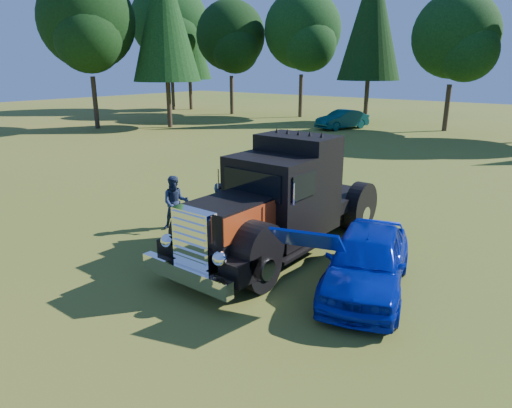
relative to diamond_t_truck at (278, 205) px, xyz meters
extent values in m
plane|color=#40601C|center=(0.28, -2.53, -1.28)|extent=(120.00, 120.00, 0.00)
cylinder|color=#2D2116|center=(-31.72, 27.47, 0.88)|extent=(0.36, 0.36, 4.32)
cone|color=black|center=(-31.72, 27.47, 6.52)|extent=(4.80, 4.80, 9.00)
cylinder|color=#2D2116|center=(-24.72, 26.47, 0.61)|extent=(0.36, 0.36, 3.78)
sphere|color=black|center=(-24.72, 26.47, 6.28)|extent=(6.72, 6.72, 6.72)
sphere|color=black|center=(-23.46, 25.63, 5.02)|extent=(4.62, 4.62, 4.62)
cylinder|color=#2D2116|center=(-17.72, 28.47, 0.70)|extent=(0.36, 0.36, 3.96)
sphere|color=black|center=(-17.72, 28.47, 6.64)|extent=(7.04, 7.04, 7.04)
sphere|color=black|center=(-16.40, 27.59, 5.32)|extent=(4.84, 4.84, 4.84)
cylinder|color=#2D2116|center=(-10.72, 27.97, 1.06)|extent=(0.36, 0.36, 4.68)
cone|color=black|center=(-10.72, 27.97, 7.17)|extent=(5.20, 5.20, 9.75)
cylinder|color=#2D2116|center=(-3.72, 26.97, 0.43)|extent=(0.36, 0.36, 3.42)
sphere|color=black|center=(-3.72, 26.97, 5.56)|extent=(6.08, 6.08, 6.08)
sphere|color=black|center=(-2.58, 26.21, 4.42)|extent=(4.18, 4.18, 4.18)
cylinder|color=#2D2116|center=(-21.72, 15.47, 1.06)|extent=(0.36, 0.36, 4.68)
cone|color=black|center=(-21.72, 15.47, 7.17)|extent=(5.20, 5.20, 9.75)
cylinder|color=#2D2116|center=(-25.72, 11.47, 0.70)|extent=(0.36, 0.36, 3.96)
sphere|color=black|center=(-25.72, 11.47, 6.64)|extent=(7.04, 7.04, 7.04)
sphere|color=black|center=(-24.40, 10.59, 5.32)|extent=(4.84, 4.84, 4.84)
cylinder|color=#2D2116|center=(-33.20, 26.18, 1.03)|extent=(0.36, 0.36, 4.62)
sphere|color=black|center=(-33.20, 26.18, 7.97)|extent=(8.22, 8.22, 8.22)
sphere|color=black|center=(-31.66, 25.15, 6.43)|extent=(5.65, 5.65, 5.65)
cylinder|color=black|center=(-1.04, -2.08, -0.73)|extent=(0.32, 1.10, 1.10)
cylinder|color=black|center=(1.06, -2.08, -0.73)|extent=(0.32, 1.10, 1.10)
cylinder|color=black|center=(-1.04, 2.72, -0.73)|extent=(0.32, 1.10, 1.10)
cylinder|color=black|center=(1.06, 2.72, -0.73)|extent=(0.32, 1.10, 1.10)
cylinder|color=black|center=(-0.71, 2.72, -0.73)|extent=(0.32, 1.10, 1.10)
cylinder|color=black|center=(0.73, 2.72, -0.73)|extent=(0.32, 1.10, 1.10)
cube|color=black|center=(0.01, 0.52, -0.66)|extent=(1.60, 6.40, 0.28)
cube|color=white|center=(0.01, -3.33, -0.73)|extent=(2.50, 0.22, 0.36)
cube|color=white|center=(0.01, -3.03, -0.03)|extent=(1.05, 0.30, 1.30)
cube|color=black|center=(0.01, -1.98, 0.02)|extent=(1.35, 1.80, 1.10)
cube|color=#9C3211|center=(-0.68, -1.98, 0.22)|extent=(0.02, 1.80, 0.60)
cube|color=#9C3211|center=(0.70, -1.98, 0.22)|extent=(0.02, 1.80, 0.60)
cylinder|color=black|center=(-0.94, -2.08, -0.33)|extent=(0.55, 1.24, 1.24)
cylinder|color=black|center=(0.96, -2.08, -0.33)|extent=(0.55, 1.24, 1.24)
sphere|color=white|center=(-0.77, -3.10, -0.23)|extent=(0.32, 0.32, 0.32)
sphere|color=white|center=(0.79, -3.10, -0.23)|extent=(0.32, 0.32, 0.32)
cube|color=black|center=(0.01, -0.43, 0.27)|extent=(2.05, 1.30, 2.10)
cube|color=black|center=(0.01, -1.10, 0.77)|extent=(1.70, 0.05, 0.65)
cube|color=black|center=(0.01, 0.87, 0.47)|extent=(2.05, 1.30, 2.50)
cube|color=black|center=(0.01, 2.52, -0.33)|extent=(2.00, 2.00, 0.35)
cube|color=black|center=(-1.52, 0.00, 0.17)|extent=(1.03, 0.51, 1.50)
cube|color=maroon|center=(-1.54, 0.04, 0.02)|extent=(0.78, 0.37, 0.75)
imported|color=#071BA1|center=(2.82, -0.60, -0.58)|extent=(2.81, 4.40, 1.39)
cube|color=#071BA1|center=(2.31, -2.22, 0.27)|extent=(1.52, 1.28, 0.67)
imported|color=#1F3148|center=(-1.60, -0.45, -0.43)|extent=(0.56, 0.71, 1.70)
imported|color=navy|center=(-3.43, -0.48, -0.46)|extent=(0.99, 1.01, 1.64)
imported|color=#0A3C39|center=(-10.37, 23.13, -0.55)|extent=(2.89, 4.67, 1.45)
camera|label=1|loc=(6.56, -9.26, 3.47)|focal=32.00mm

